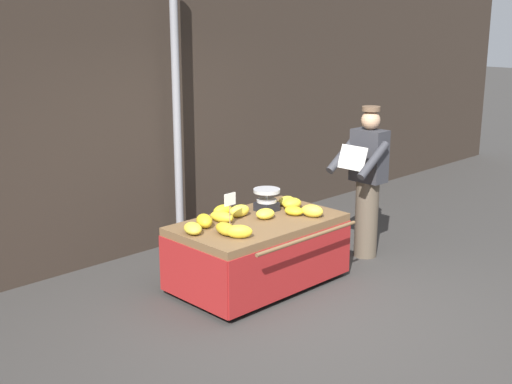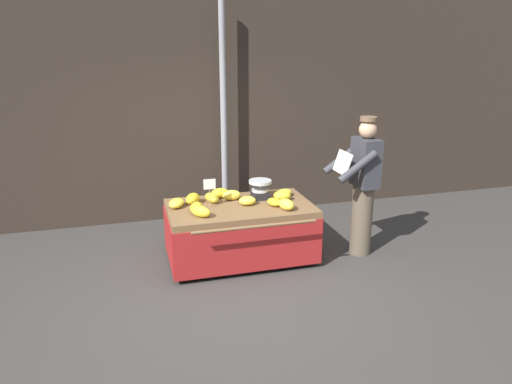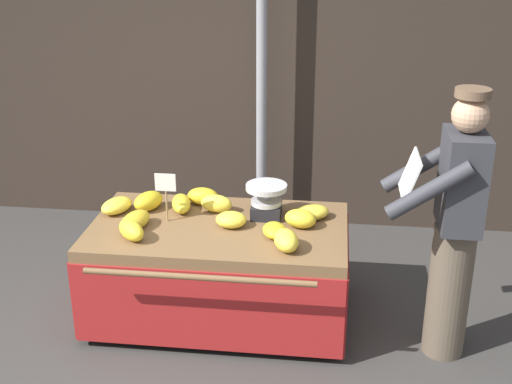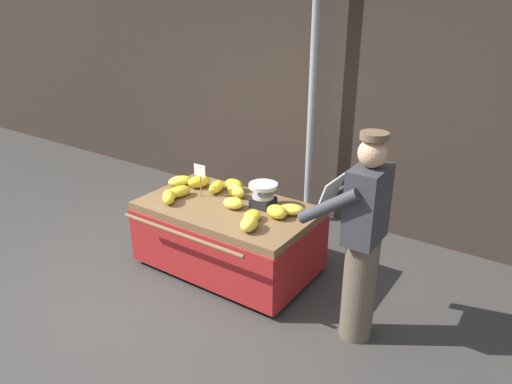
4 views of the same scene
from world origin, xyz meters
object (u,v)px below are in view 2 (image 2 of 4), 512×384
(banana_cart, at_px, (240,220))
(banana_bunch_10, at_px, (247,201))
(banana_bunch_1, at_px, (176,203))
(vendor_person, at_px, (363,186))
(banana_bunch_8, at_px, (232,195))
(banana_bunch_9, at_px, (220,193))
(banana_bunch_2, at_px, (275,202))
(banana_bunch_11, at_px, (197,208))
(banana_bunch_4, at_px, (201,212))
(banana_bunch_3, at_px, (284,193))
(banana_bunch_5, at_px, (212,198))
(banana_bunch_0, at_px, (193,199))
(banana_bunch_7, at_px, (282,196))
(banana_bunch_6, at_px, (286,204))
(street_pole, at_px, (224,115))
(weighing_scale, at_px, (260,189))
(price_sign, at_px, (210,187))

(banana_cart, height_order, banana_bunch_10, banana_bunch_10)
(banana_bunch_1, height_order, vendor_person, vendor_person)
(banana_bunch_8, height_order, banana_bunch_9, banana_bunch_8)
(banana_bunch_2, bearing_deg, banana_bunch_11, 178.72)
(banana_bunch_4, bearing_deg, banana_bunch_3, 21.98)
(banana_bunch_1, height_order, banana_bunch_5, banana_bunch_5)
(banana_bunch_0, xyz_separation_m, banana_bunch_11, (-0.00, -0.31, -0.01))
(banana_bunch_7, distance_m, vendor_person, 0.98)
(banana_bunch_0, height_order, banana_bunch_6, banana_bunch_0)
(banana_bunch_8, bearing_deg, banana_bunch_2, -38.33)
(street_pole, relative_size, banana_bunch_7, 14.77)
(banana_bunch_9, height_order, banana_bunch_10, banana_bunch_9)
(weighing_scale, height_order, vendor_person, vendor_person)
(banana_bunch_1, bearing_deg, banana_bunch_6, -19.42)
(banana_cart, bearing_deg, banana_bunch_11, -168.65)
(banana_bunch_9, xyz_separation_m, banana_bunch_10, (0.26, -0.35, -0.01))
(banana_bunch_5, xyz_separation_m, banana_bunch_7, (0.84, -0.17, 0.01))
(banana_bunch_11, bearing_deg, banana_bunch_1, 130.72)
(banana_bunch_3, relative_size, banana_bunch_4, 1.03)
(banana_bunch_0, relative_size, banana_bunch_8, 1.07)
(banana_cart, relative_size, weighing_scale, 6.16)
(banana_bunch_4, height_order, banana_bunch_11, banana_bunch_4)
(banana_cart, bearing_deg, banana_bunch_4, -152.14)
(street_pole, relative_size, price_sign, 9.19)
(banana_bunch_10, bearing_deg, banana_bunch_0, 160.80)
(street_pole, relative_size, banana_bunch_1, 12.31)
(banana_bunch_4, xyz_separation_m, banana_bunch_10, (0.60, 0.26, -0.01))
(banana_bunch_11, distance_m, vendor_person, 2.01)
(banana_bunch_8, bearing_deg, banana_bunch_0, -178.18)
(banana_bunch_3, distance_m, banana_bunch_9, 0.79)
(banana_bunch_11, bearing_deg, vendor_person, -3.67)
(banana_bunch_10, height_order, vendor_person, vendor_person)
(weighing_scale, relative_size, banana_bunch_2, 1.38)
(banana_cart, bearing_deg, banana_bunch_2, -18.18)
(banana_bunch_2, bearing_deg, banana_cart, 161.82)
(banana_bunch_10, bearing_deg, banana_bunch_9, 126.23)
(banana_bunch_1, xyz_separation_m, vendor_person, (2.20, -0.36, 0.13))
(banana_bunch_1, bearing_deg, banana_bunch_8, 7.68)
(banana_bunch_10, height_order, banana_bunch_11, banana_bunch_11)
(weighing_scale, xyz_separation_m, banana_bunch_4, (-0.81, -0.45, -0.06))
(banana_bunch_4, height_order, vendor_person, vendor_person)
(banana_bunch_11, bearing_deg, banana_bunch_9, 50.95)
(banana_bunch_0, distance_m, banana_bunch_2, 0.97)
(banana_bunch_3, distance_m, banana_bunch_6, 0.50)
(street_pole, relative_size, vendor_person, 1.82)
(banana_cart, height_order, banana_bunch_1, banana_bunch_1)
(banana_bunch_4, xyz_separation_m, vendor_person, (1.98, 0.03, 0.12))
(banana_bunch_1, xyz_separation_m, banana_bunch_5, (0.44, 0.08, 0.00))
(banana_bunch_3, bearing_deg, banana_bunch_2, -125.46)
(banana_bunch_1, relative_size, banana_bunch_9, 1.14)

